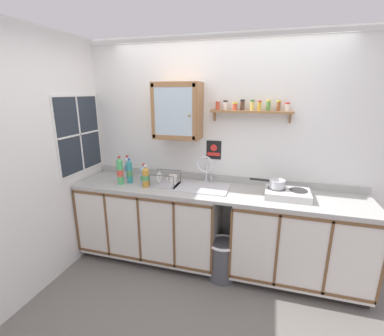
{
  "coord_description": "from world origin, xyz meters",
  "views": [
    {
      "loc": [
        0.54,
        -2.44,
        1.97
      ],
      "look_at": [
        -0.28,
        0.4,
        1.13
      ],
      "focal_mm": 25.37,
      "sensor_mm": 36.0,
      "label": 1
    }
  ],
  "objects_px": {
    "bottle_water_clear_2": "(128,168)",
    "mug": "(173,179)",
    "hot_plate_stove": "(287,194)",
    "bottle_detergent_teal_0": "(130,172)",
    "warning_sign": "(214,150)",
    "saucepan": "(276,184)",
    "sink": "(202,188)",
    "trash_bin": "(222,259)",
    "bottle_soda_green_1": "(120,171)",
    "dish_rack": "(165,183)",
    "bottle_juice_amber_4": "(146,177)",
    "bottle_water_blue_3": "(144,175)",
    "wall_cabinet": "(178,111)"
  },
  "relations": [
    {
      "from": "warning_sign",
      "to": "trash_bin",
      "type": "xyz_separation_m",
      "value": [
        0.22,
        -0.49,
        -1.08
      ]
    },
    {
      "from": "sink",
      "to": "bottle_water_clear_2",
      "type": "bearing_deg",
      "value": 177.35
    },
    {
      "from": "bottle_detergent_teal_0",
      "to": "wall_cabinet",
      "type": "relative_size",
      "value": 0.48
    },
    {
      "from": "bottle_soda_green_1",
      "to": "saucepan",
      "type": "bearing_deg",
      "value": 4.43
    },
    {
      "from": "sink",
      "to": "trash_bin",
      "type": "distance_m",
      "value": 0.79
    },
    {
      "from": "bottle_juice_amber_4",
      "to": "wall_cabinet",
      "type": "height_order",
      "value": "wall_cabinet"
    },
    {
      "from": "bottle_detergent_teal_0",
      "to": "bottle_water_clear_2",
      "type": "relative_size",
      "value": 1.0
    },
    {
      "from": "saucepan",
      "to": "bottle_soda_green_1",
      "type": "distance_m",
      "value": 1.71
    },
    {
      "from": "trash_bin",
      "to": "bottle_juice_amber_4",
      "type": "bearing_deg",
      "value": 175.3
    },
    {
      "from": "wall_cabinet",
      "to": "bottle_water_clear_2",
      "type": "bearing_deg",
      "value": -172.77
    },
    {
      "from": "bottle_detergent_teal_0",
      "to": "mug",
      "type": "height_order",
      "value": "bottle_detergent_teal_0"
    },
    {
      "from": "trash_bin",
      "to": "dish_rack",
      "type": "bearing_deg",
      "value": 165.87
    },
    {
      "from": "mug",
      "to": "warning_sign",
      "type": "xyz_separation_m",
      "value": [
        0.43,
        0.21,
        0.32
      ]
    },
    {
      "from": "bottle_soda_green_1",
      "to": "hot_plate_stove",
      "type": "bearing_deg",
      "value": 3.4
    },
    {
      "from": "hot_plate_stove",
      "to": "wall_cabinet",
      "type": "xyz_separation_m",
      "value": [
        -1.21,
        0.16,
        0.78
      ]
    },
    {
      "from": "bottle_water_clear_2",
      "to": "saucepan",
      "type": "bearing_deg",
      "value": -2.05
    },
    {
      "from": "mug",
      "to": "warning_sign",
      "type": "height_order",
      "value": "warning_sign"
    },
    {
      "from": "hot_plate_stove",
      "to": "bottle_detergent_teal_0",
      "type": "relative_size",
      "value": 1.49
    },
    {
      "from": "bottle_water_clear_2",
      "to": "mug",
      "type": "relative_size",
      "value": 2.58
    },
    {
      "from": "sink",
      "to": "bottle_detergent_teal_0",
      "type": "distance_m",
      "value": 0.86
    },
    {
      "from": "saucepan",
      "to": "bottle_soda_green_1",
      "type": "xyz_separation_m",
      "value": [
        -1.71,
        -0.13,
        0.03
      ]
    },
    {
      "from": "bottle_detergent_teal_0",
      "to": "mug",
      "type": "distance_m",
      "value": 0.51
    },
    {
      "from": "hot_plate_stove",
      "to": "warning_sign",
      "type": "distance_m",
      "value": 0.94
    },
    {
      "from": "bottle_water_blue_3",
      "to": "warning_sign",
      "type": "xyz_separation_m",
      "value": [
        0.73,
        0.34,
        0.27
      ]
    },
    {
      "from": "bottle_detergent_teal_0",
      "to": "wall_cabinet",
      "type": "height_order",
      "value": "wall_cabinet"
    },
    {
      "from": "bottle_soda_green_1",
      "to": "warning_sign",
      "type": "relative_size",
      "value": 1.52
    },
    {
      "from": "bottle_water_clear_2",
      "to": "warning_sign",
      "type": "distance_m",
      "value": 1.05
    },
    {
      "from": "bottle_soda_green_1",
      "to": "bottle_water_clear_2",
      "type": "distance_m",
      "value": 0.19
    },
    {
      "from": "saucepan",
      "to": "warning_sign",
      "type": "distance_m",
      "value": 0.81
    },
    {
      "from": "sink",
      "to": "bottle_detergent_teal_0",
      "type": "height_order",
      "value": "sink"
    },
    {
      "from": "hot_plate_stove",
      "to": "dish_rack",
      "type": "distance_m",
      "value": 1.32
    },
    {
      "from": "hot_plate_stove",
      "to": "bottle_detergent_teal_0",
      "type": "xyz_separation_m",
      "value": [
        -1.74,
        -0.04,
        0.1
      ]
    },
    {
      "from": "mug",
      "to": "dish_rack",
      "type": "bearing_deg",
      "value": -121.09
    },
    {
      "from": "wall_cabinet",
      "to": "bottle_water_blue_3",
      "type": "bearing_deg",
      "value": -150.95
    },
    {
      "from": "bottle_detergent_teal_0",
      "to": "trash_bin",
      "type": "bearing_deg",
      "value": -7.21
    },
    {
      "from": "saucepan",
      "to": "warning_sign",
      "type": "relative_size",
      "value": 1.65
    },
    {
      "from": "sink",
      "to": "trash_bin",
      "type": "height_order",
      "value": "sink"
    },
    {
      "from": "bottle_detergent_teal_0",
      "to": "bottle_water_blue_3",
      "type": "xyz_separation_m",
      "value": [
        0.18,
        0.01,
        -0.03
      ]
    },
    {
      "from": "hot_plate_stove",
      "to": "dish_rack",
      "type": "relative_size",
      "value": 1.43
    },
    {
      "from": "bottle_soda_green_1",
      "to": "dish_rack",
      "type": "xyz_separation_m",
      "value": [
        0.5,
        0.1,
        -0.13
      ]
    },
    {
      "from": "sink",
      "to": "warning_sign",
      "type": "height_order",
      "value": "warning_sign"
    },
    {
      "from": "dish_rack",
      "to": "warning_sign",
      "type": "relative_size",
      "value": 1.42
    },
    {
      "from": "bottle_juice_amber_4",
      "to": "warning_sign",
      "type": "height_order",
      "value": "warning_sign"
    },
    {
      "from": "bottle_water_clear_2",
      "to": "bottle_juice_amber_4",
      "type": "height_order",
      "value": "bottle_water_clear_2"
    },
    {
      "from": "hot_plate_stove",
      "to": "mug",
      "type": "relative_size",
      "value": 3.85
    },
    {
      "from": "warning_sign",
      "to": "mug",
      "type": "bearing_deg",
      "value": -154.18
    },
    {
      "from": "bottle_water_clear_2",
      "to": "trash_bin",
      "type": "relative_size",
      "value": 0.65
    },
    {
      "from": "saucepan",
      "to": "trash_bin",
      "type": "xyz_separation_m",
      "value": [
        -0.49,
        -0.21,
        -0.84
      ]
    },
    {
      "from": "saucepan",
      "to": "wall_cabinet",
      "type": "xyz_separation_m",
      "value": [
        -1.1,
        0.14,
        0.7
      ]
    },
    {
      "from": "saucepan",
      "to": "bottle_juice_amber_4",
      "type": "bearing_deg",
      "value": -174.44
    }
  ]
}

